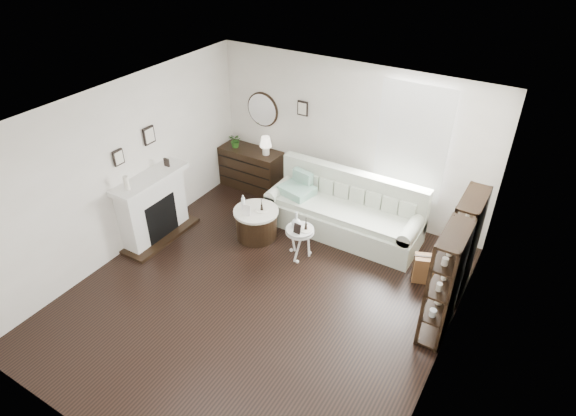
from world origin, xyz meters
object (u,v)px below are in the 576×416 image
Objects in this scene: sofa at (344,213)px; dresser at (251,169)px; drum_table at (256,223)px; pedestal_table at (300,231)px.

dresser is (-2.18, 0.39, 0.06)m from sofa.
drum_table is (1.01, -1.31, -0.14)m from dresser.
pedestal_table reaches higher than drum_table.
dresser is 1.62× the size of drum_table.
sofa is at bearing 74.58° from pedestal_table.
sofa is 4.84× the size of pedestal_table.
dresser is at bearing 143.27° from pedestal_table.
dresser reaches higher than drum_table.
dresser is at bearing 127.44° from drum_table.
sofa is at bearing -10.09° from dresser.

